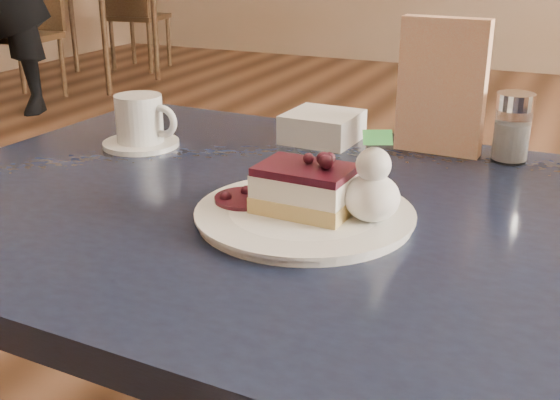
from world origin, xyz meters
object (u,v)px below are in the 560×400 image
at_px(main_table, 319,261).
at_px(cheesecake_slice, 305,189).
at_px(bg_table_far_left, 92,74).
at_px(coffee_set, 141,124).
at_px(dessert_plate, 305,216).

height_order(main_table, cheesecake_slice, cheesecake_slice).
xyz_separation_m(main_table, bg_table_far_left, (-3.04, 3.24, -0.56)).
bearing_deg(bg_table_far_left, coffee_set, -56.14).
distance_m(dessert_plate, cheesecake_slice, 0.03).
distance_m(dessert_plate, coffee_set, 0.40).
bearing_deg(coffee_set, main_table, -19.93).
bearing_deg(bg_table_far_left, main_table, -53.75).
height_order(cheesecake_slice, coffee_set, coffee_set).
relative_size(main_table, bg_table_far_left, 0.71).
relative_size(coffee_set, bg_table_far_left, 0.08).
xyz_separation_m(cheesecake_slice, coffee_set, (-0.35, 0.18, -0.00)).
height_order(main_table, bg_table_far_left, main_table).
distance_m(cheesecake_slice, bg_table_far_left, 4.53).
relative_size(cheesecake_slice, coffee_set, 0.89).
bearing_deg(dessert_plate, main_table, 87.59).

